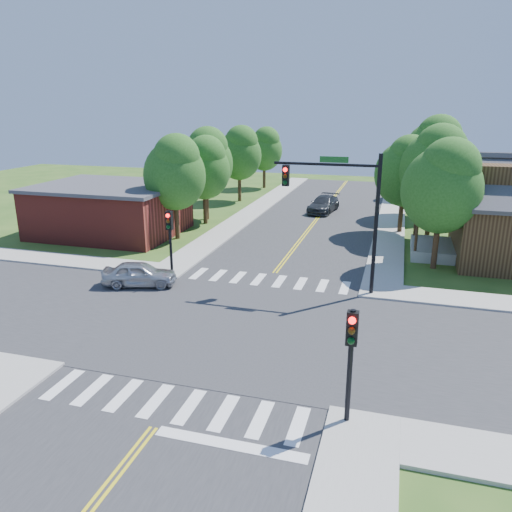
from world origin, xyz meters
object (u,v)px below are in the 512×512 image
(car_silver, at_px, (139,274))
(car_dgrey, at_px, (324,205))
(signal_pole_nw, at_px, (170,230))
(signal_pole_se, at_px, (351,346))
(signal_mast_ne, at_px, (343,201))

(car_silver, relative_size, car_dgrey, 0.82)
(car_silver, bearing_deg, car_dgrey, -33.10)
(car_silver, bearing_deg, signal_pole_nw, -39.23)
(signal_pole_se, xyz_separation_m, car_dgrey, (-5.53, 30.84, -1.95))
(signal_pole_se, bearing_deg, car_dgrey, 100.16)
(signal_mast_ne, relative_size, car_silver, 1.72)
(signal_mast_ne, bearing_deg, signal_pole_nw, -179.93)
(car_silver, xyz_separation_m, car_dgrey, (6.56, 21.74, 0.05))
(signal_pole_nw, bearing_deg, car_dgrey, 73.89)
(signal_mast_ne, distance_m, car_silver, 11.41)
(signal_mast_ne, xyz_separation_m, signal_pole_se, (1.69, -11.21, -2.19))
(signal_pole_se, bearing_deg, signal_pole_nw, 135.00)
(signal_pole_se, relative_size, car_silver, 0.91)
(signal_mast_ne, height_order, signal_pole_nw, signal_mast_ne)
(signal_mast_ne, height_order, car_dgrey, signal_mast_ne)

